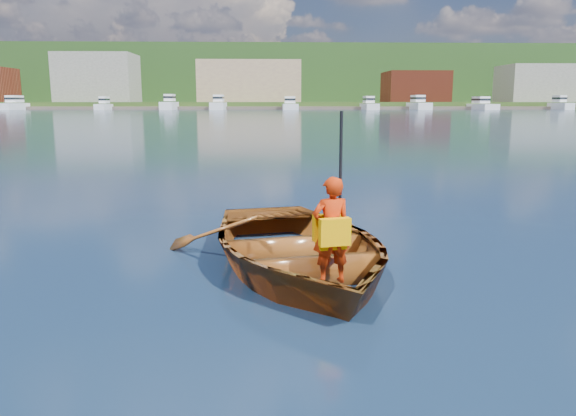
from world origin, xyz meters
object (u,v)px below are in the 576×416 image
Objects in this scene: rowboat at (296,246)px; dock at (265,108)px; marina_yachts at (294,105)px; child_paddler at (331,230)px.

dock is (-1.50, 148.45, 0.11)m from rowboat.
rowboat is 143.95m from marina_yachts.
dock is at bearing 90.71° from child_paddler.
dock is at bearing 90.58° from rowboat.
rowboat is 0.03× the size of dock.
marina_yachts is (6.38, 143.80, 1.05)m from rowboat.
dock is at bearing 149.47° from marina_yachts.
rowboat is 0.03× the size of marina_yachts.
rowboat is 2.57× the size of child_paddler.
marina_yachts reaches higher than dock.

